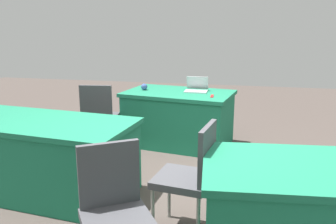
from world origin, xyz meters
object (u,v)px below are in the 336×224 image
object	(u,v)px
chair_near_front	(115,207)
laptop_silver	(196,89)
chair_tucked_left	(99,114)
table_mid_left	(44,157)
yarn_ball	(144,87)
table_back_left	(317,218)
table_foreground	(178,118)
scissors_red	(212,96)
chair_tucked_right	(191,172)

from	to	relation	value
chair_near_front	laptop_silver	bearing A→B (deg)	-125.97
chair_tucked_left	table_mid_left	bearing A→B (deg)	-102.24
table_mid_left	yarn_ball	distance (m)	2.00
table_back_left	yarn_ball	world-z (taller)	yarn_ball
table_mid_left	chair_near_front	bearing A→B (deg)	137.04
laptop_silver	table_foreground	bearing A→B (deg)	20.74
chair_near_front	table_foreground	bearing A→B (deg)	-121.33
laptop_silver	yarn_ball	world-z (taller)	laptop_silver
table_foreground	scissors_red	distance (m)	0.67
table_foreground	table_back_left	distance (m)	2.90
yarn_ball	chair_tucked_left	bearing A→B (deg)	54.73
chair_near_front	scissors_red	world-z (taller)	chair_near_front
table_foreground	laptop_silver	xyz separation A→B (m)	(-0.24, -0.09, 0.43)
scissors_red	laptop_silver	bearing A→B (deg)	-143.55
chair_tucked_right	laptop_silver	distance (m)	2.39
table_mid_left	chair_tucked_right	world-z (taller)	chair_tucked_right
chair_near_front	table_back_left	bearing A→B (deg)	164.26
yarn_ball	scissors_red	world-z (taller)	yarn_ball
yarn_ball	scissors_red	bearing A→B (deg)	165.16
yarn_ball	scissors_red	distance (m)	1.05
chair_tucked_right	scissors_red	distance (m)	2.06
table_mid_left	yarn_ball	xyz separation A→B (m)	(-0.55, -1.87, 0.43)
table_back_left	chair_near_front	size ratio (longest dim) A/B	1.78
table_foreground	chair_near_front	xyz separation A→B (m)	(-0.12, 2.94, 0.16)
scissors_red	chair_tucked_left	bearing A→B (deg)	-78.44
chair_tucked_right	scissors_red	bearing A→B (deg)	9.27
table_mid_left	laptop_silver	distance (m)	2.36
chair_near_front	chair_tucked_right	size ratio (longest dim) A/B	1.00
table_mid_left	laptop_silver	bearing A→B (deg)	-124.33
table_mid_left	chair_near_front	distance (m)	1.63
table_back_left	scissors_red	bearing A→B (deg)	-66.99
table_mid_left	chair_tucked_left	distance (m)	1.25
yarn_ball	chair_tucked_right	bearing A→B (deg)	114.39
table_foreground	table_back_left	bearing A→B (deg)	120.31
table_back_left	chair_tucked_right	distance (m)	0.97
scissors_red	chair_near_front	bearing A→B (deg)	-10.49
chair_near_front	yarn_ball	bearing A→B (deg)	-111.51
laptop_silver	chair_tucked_left	bearing A→B (deg)	30.08
chair_tucked_left	scissors_red	distance (m)	1.53
table_back_left	laptop_silver	bearing A→B (deg)	-64.76
chair_tucked_left	table_foreground	bearing A→B (deg)	23.76
table_back_left	chair_tucked_right	world-z (taller)	chair_tucked_right
chair_near_front	chair_tucked_right	world-z (taller)	chair_tucked_right
table_mid_left	table_foreground	bearing A→B (deg)	-120.28
laptop_silver	yarn_ball	distance (m)	0.76
chair_tucked_left	laptop_silver	xyz separation A→B (m)	(-1.21, -0.68, 0.27)
chair_near_front	chair_tucked_right	bearing A→B (deg)	-155.54
chair_tucked_right	laptop_silver	xyz separation A→B (m)	(0.29, -2.36, 0.26)
chair_tucked_left	yarn_ball	distance (m)	0.83
chair_near_front	scissors_red	bearing A→B (deg)	-131.60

